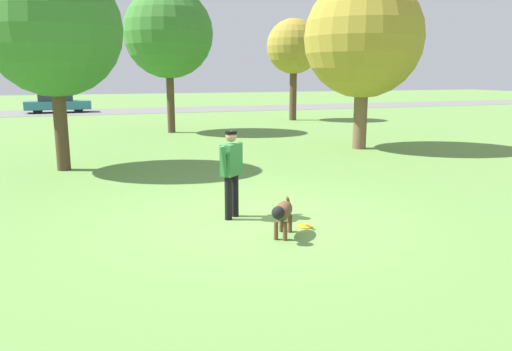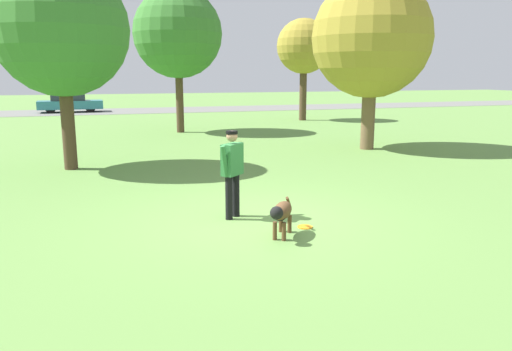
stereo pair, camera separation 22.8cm
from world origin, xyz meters
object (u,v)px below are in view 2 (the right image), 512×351
at_px(tree_far_right, 304,47).
at_px(tree_near_left, 61,29).
at_px(dog, 282,213).
at_px(tree_near_right, 372,38).
at_px(parked_car_teal, 70,103).
at_px(frisbee, 305,227).
at_px(person, 232,167).
at_px(tree_mid_center, 178,34).

bearing_deg(tree_far_right, tree_near_left, -135.58).
bearing_deg(dog, tree_near_right, 175.94).
relative_size(tree_near_right, parked_car_teal, 1.37).
xyz_separation_m(frisbee, tree_far_right, (7.95, 18.70, 4.04)).
height_order(tree_near_left, tree_far_right, tree_far_right).
distance_m(frisbee, tree_far_right, 20.71).
bearing_deg(tree_far_right, person, -116.84).
xyz_separation_m(frisbee, tree_near_left, (-4.04, 6.96, 3.73)).
relative_size(tree_near_left, parked_car_teal, 1.30).
bearing_deg(tree_mid_center, tree_far_right, 26.69).
relative_size(person, tree_far_right, 0.29).
bearing_deg(tree_near_right, tree_mid_center, 127.11).
distance_m(tree_mid_center, parked_car_teal, 15.59).
relative_size(person, parked_car_teal, 0.38).
xyz_separation_m(person, tree_near_right, (6.75, 6.80, 2.82)).
xyz_separation_m(tree_near_right, tree_mid_center, (-5.38, 7.11, 0.53)).
bearing_deg(parked_car_teal, tree_near_left, -89.72).
distance_m(tree_far_right, tree_mid_center, 8.52).
bearing_deg(tree_mid_center, dog, -93.42).
distance_m(dog, frisbee, 0.79).
bearing_deg(tree_near_right, frisbee, -126.39).
distance_m(dog, tree_near_right, 10.81).
height_order(person, parked_car_teal, person).
xyz_separation_m(tree_near_right, tree_near_left, (-9.75, -0.80, -0.03)).
distance_m(dog, tree_mid_center, 15.75).
height_order(dog, tree_near_right, tree_near_right).
height_order(dog, tree_mid_center, tree_mid_center).
xyz_separation_m(person, tree_near_left, (-3.00, 6.00, 2.79)).
bearing_deg(tree_near_left, dog, -64.71).
distance_m(person, parked_car_teal, 28.41).
bearing_deg(tree_far_right, frisbee, -113.03).
relative_size(person, dog, 1.64).
relative_size(dog, tree_mid_center, 0.16).
bearing_deg(parked_car_teal, person, -84.12).
relative_size(tree_near_right, tree_far_right, 1.04).
bearing_deg(tree_far_right, tree_mid_center, -153.31).
distance_m(person, frisbee, 1.69).
relative_size(tree_near_right, tree_mid_center, 0.93).
bearing_deg(tree_far_right, parked_car_teal, 140.97).
bearing_deg(frisbee, parked_car_teal, 99.53).
xyz_separation_m(tree_mid_center, parked_car_teal, (-5.22, 14.23, -3.67)).
xyz_separation_m(tree_near_left, tree_far_right, (11.98, 11.74, 0.31)).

